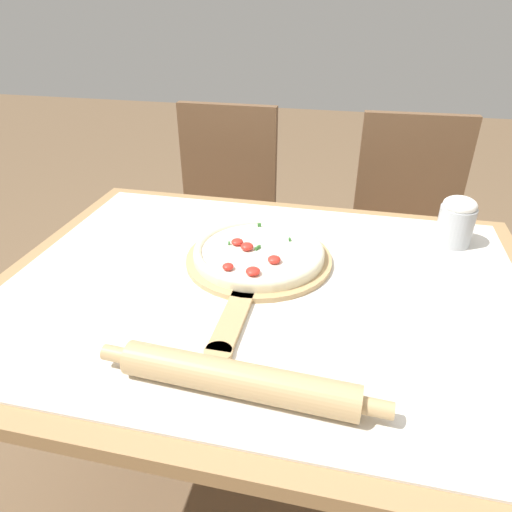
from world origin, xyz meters
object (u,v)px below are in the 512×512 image
object	(u,v)px
chair_left	(223,209)
chair_right	(406,226)
pizza_peel	(257,264)
rolling_pin	(238,379)
pizza	(259,252)
flour_cup	(456,221)

from	to	relation	value
chair_left	chair_right	bearing A→B (deg)	0.16
pizza_peel	rolling_pin	distance (m)	0.38
pizza	flour_cup	world-z (taller)	flour_cup
chair_left	rolling_pin	bearing A→B (deg)	-72.10
rolling_pin	chair_right	world-z (taller)	chair_right
pizza_peel	flour_cup	size ratio (longest dim) A/B	4.23
pizza_peel	pizza	distance (m)	0.03
rolling_pin	chair_right	distance (m)	1.16
rolling_pin	chair_left	xyz separation A→B (m)	(-0.35, 1.08, -0.23)
pizza_peel	rolling_pin	world-z (taller)	rolling_pin
chair_left	flour_cup	size ratio (longest dim) A/B	7.48
chair_left	flour_cup	distance (m)	0.93
rolling_pin	flour_cup	size ratio (longest dim) A/B	3.77
pizza	rolling_pin	bearing A→B (deg)	-82.16
chair_left	pizza_peel	bearing A→B (deg)	-67.48
pizza	chair_right	size ratio (longest dim) A/B	0.33
rolling_pin	pizza_peel	bearing A→B (deg)	98.26
chair_left	flour_cup	world-z (taller)	chair_left
pizza	chair_left	xyz separation A→B (m)	(-0.29, 0.69, -0.23)
rolling_pin	chair_left	distance (m)	1.16
chair_left	chair_right	distance (m)	0.69
pizza_peel	pizza	bearing A→B (deg)	90.46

